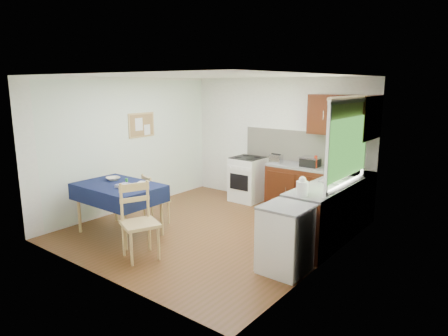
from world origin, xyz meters
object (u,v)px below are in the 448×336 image
Objects in this scene: chair_near at (139,219)px; dish_rack at (334,181)px; toaster at (276,159)px; kettle at (302,187)px; dining_table at (119,191)px; chair_far at (154,198)px; sandwich_press at (310,162)px.

dish_rack is at bearing -15.32° from chair_near.
dish_rack reaches higher than toaster.
toaster is at bearing 129.27° from kettle.
chair_far is at bearing 104.60° from dining_table.
dining_table is 5.77× the size of toaster.
toaster reaches higher than chair_far.
dining_table is 3.50× the size of dish_rack.
dish_rack is at bearing -8.09° from toaster.
dish_rack is at bearing 87.58° from kettle.
dining_table is 3.37m from dish_rack.
kettle is (-0.04, -0.98, 0.10)m from dish_rack.
toaster is at bearing 16.63° from chair_near.
sandwich_press is at bearing 26.64° from toaster.
chair_near is 2.28m from kettle.
toaster is (1.20, 2.05, 0.52)m from chair_far.
kettle is at bearing -53.05° from sandwich_press.
chair_near is at bearing -76.68° from toaster.
chair_far is 0.83× the size of chair_near.
dining_table is 1.57× the size of chair_far.
sandwich_press is at bearing 112.72° from kettle.
chair_far is 2.43m from toaster.
dish_rack reaches higher than dining_table.
kettle reaches higher than sandwich_press.
sandwich_press is (1.02, 3.18, 0.43)m from chair_near.
kettle reaches higher than chair_far.
sandwich_press reaches higher than chair_near.
chair_near is 4.46× the size of toaster.
kettle reaches higher than chair_near.
dish_rack is at bearing -137.68° from chair_far.
kettle is at bearing 39.92° from dining_table.
chair_far reaches higher than dining_table.
chair_far is 2.88m from sandwich_press.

